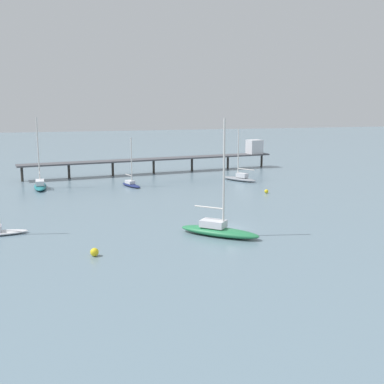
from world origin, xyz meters
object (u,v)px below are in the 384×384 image
Objects in this scene: sailboat_teal at (40,184)px; mooring_buoy_mid at (266,191)px; sailboat_navy at (131,183)px; mooring_buoy_near at (94,252)px; sailboat_green at (219,229)px; pier at (187,156)px; sailboat_gray at (240,177)px.

sailboat_teal reaches higher than mooring_buoy_mid.
sailboat_navy is at bearing 148.81° from mooring_buoy_mid.
mooring_buoy_near is (-9.58, -39.50, -0.15)m from sailboat_navy.
sailboat_teal is at bearing 118.82° from sailboat_green.
pier is 5.51× the size of sailboat_gray.
pier is 29.41m from mooring_buoy_mid.
sailboat_teal is at bearing 98.64° from mooring_buoy_near.
sailboat_navy is (-21.33, -0.46, -0.10)m from sailboat_gray.
sailboat_gray is 15.17× the size of mooring_buoy_mid.
pier is 52.43m from sailboat_green.
sailboat_green is at bearing -61.18° from sailboat_teal.
sailboat_navy reaches higher than pier.
mooring_buoy_mid is at bearing -77.40° from pier.
mooring_buoy_mid is at bearing 54.73° from sailboat_green.
sailboat_gray is at bearing 1.25° from sailboat_navy.
mooring_buoy_mid is (21.05, -12.74, -0.25)m from sailboat_navy.
sailboat_teal is 39.80m from mooring_buoy_mid.
sailboat_navy is at bearing 97.75° from sailboat_green.
pier reaches higher than mooring_buoy_near.
sailboat_gray is 0.75× the size of sailboat_green.
sailboat_gray is 11.89× the size of mooring_buoy_near.
sailboat_navy reaches higher than mooring_buoy_near.
sailboat_green reaches higher than sailboat_teal.
sailboat_gray is at bearing -2.46° from sailboat_teal.
sailboat_navy is 0.66× the size of sailboat_green.
sailboat_green is (-16.48, -36.10, 0.11)m from sailboat_gray.
sailboat_green is at bearing -100.81° from pier.
sailboat_navy reaches higher than mooring_buoy_mid.
sailboat_navy is 0.71× the size of sailboat_teal.
sailboat_green is (4.85, -35.64, 0.21)m from sailboat_navy.
mooring_buoy_mid is 0.78× the size of mooring_buoy_near.
mooring_buoy_near is at bearing -103.63° from sailboat_navy.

